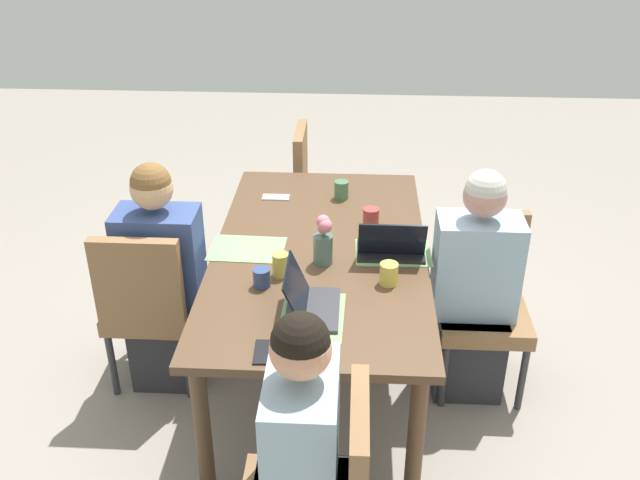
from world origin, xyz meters
The scene contains 21 objects.
ground_plane centered at (0.00, 0.00, 0.00)m, with size 10.00×10.00×0.00m, color gray.
dining_table centered at (0.00, 0.00, 0.67)m, with size 1.86×1.03×0.75m.
chair_far_left_near centered at (-0.12, 0.84, 0.50)m, with size 0.44×0.44×0.90m.
person_far_left_near centered at (-0.05, 0.78, 0.53)m, with size 0.36×0.40×1.19m.
chair_near_left_mid centered at (0.03, -0.81, 0.50)m, with size 0.44×0.44×0.90m.
person_near_left_mid centered at (-0.04, -0.75, 0.53)m, with size 0.36×0.40×1.19m.
person_head_left_left_far centered at (-1.21, -0.01, 0.53)m, with size 0.40×0.36×1.19m.
chair_head_right_right_near centered at (1.25, 0.08, 0.50)m, with size 0.44×0.44×0.90m.
flower_vase centered at (-0.13, -0.02, 0.87)m, with size 0.09×0.09×0.24m.
placemat_far_left_near centered at (-0.02, 0.35, 0.75)m, with size 0.36×0.26×0.00m, color #7FAD70.
placemat_near_left_mid centered at (-0.02, -0.35, 0.75)m, with size 0.36×0.26×0.00m, color #7FAD70.
placemat_head_left_left_far centered at (-0.57, 0.00, 0.75)m, with size 0.36×0.26×0.00m, color #7FAD70.
laptop_near_left_mid centered at (-0.04, -0.34, 0.79)m, with size 0.22×0.32×0.20m.
laptop_head_left_left_far centered at (-0.53, 0.02, 0.79)m, with size 0.32×0.22×0.20m.
coffee_mug_near_left centered at (-0.30, -0.32, 0.80)m, with size 0.08×0.08×0.10m, color #DBC64C.
coffee_mug_near_right centered at (-0.35, 0.24, 0.79)m, with size 0.08×0.08×0.09m, color #33477A.
coffee_mug_centre_left centered at (0.59, -0.09, 0.80)m, with size 0.08×0.08×0.10m, color #47704C.
coffee_mug_centre_right centered at (-0.25, 0.16, 0.80)m, with size 0.07×0.07×0.11m, color #DBC64C.
coffee_mug_far_left centered at (0.24, -0.25, 0.80)m, with size 0.08×0.08×0.11m, color #AD3D38.
phone_black centered at (-0.82, 0.17, 0.75)m, with size 0.15×0.07×0.01m, color black.
phone_silver centered at (0.57, 0.28, 0.75)m, with size 0.15×0.07×0.01m, color silver.
Camera 1 is at (-2.96, -0.16, 2.42)m, focal length 39.45 mm.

